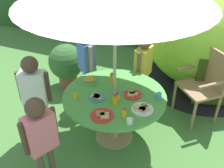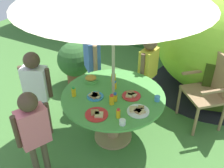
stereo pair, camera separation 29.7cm
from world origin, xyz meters
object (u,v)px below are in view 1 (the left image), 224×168
dome_tent (208,38)px  plate_near_left (133,94)px  garden_table (114,105)px  plate_near_right (102,115)px  child_in_pink_shirt (40,133)px  potted_plant (66,63)px  juice_bottle_mid_right (115,100)px  cup_near (130,121)px  juice_bottle_front_edge (115,85)px  child_in_yellow_shirt (143,62)px  cup_far (159,96)px  juice_bottle_far_right (75,94)px  child_in_blue_shirt (86,57)px  child_in_white_shirt (34,88)px  wooden_chair (205,81)px  juice_bottle_far_left (124,113)px  snack_bowl (89,80)px  juice_bottle_center_back (112,78)px  plate_mid_left (142,109)px  plate_center_front (97,97)px  juice_bottle_back_edge (118,97)px

dome_tent → plate_near_left: (-0.69, -1.78, -0.13)m
garden_table → plate_near_right: bearing=-86.8°
dome_tent → child_in_pink_shirt: dome_tent is taller
potted_plant → juice_bottle_mid_right: bearing=-38.5°
plate_near_left → cup_near: cup_near is taller
garden_table → juice_bottle_front_edge: bearing=111.1°
child_in_pink_shirt → juice_bottle_mid_right: size_ratio=8.74×
juice_bottle_mid_right → child_in_yellow_shirt: bearing=88.1°
child_in_pink_shirt → cup_far: (0.91, 1.05, -0.00)m
cup_near → dome_tent: bearing=76.3°
juice_bottle_far_right → cup_far: 0.98m
juice_bottle_mid_right → cup_far: size_ratio=1.99×
child_in_blue_shirt → plate_near_right: 1.24m
plate_near_right → plate_near_left: 0.52m
potted_plant → child_in_yellow_shirt: (1.31, -0.01, 0.30)m
child_in_white_shirt → juice_bottle_far_right: child_in_white_shirt is taller
child_in_white_shirt → plate_near_right: child_in_white_shirt is taller
dome_tent → juice_bottle_mid_right: 2.19m
child_in_white_shirt → juice_bottle_far_right: 0.52m
wooden_chair → cup_far: 0.91m
cup_near → juice_bottle_far_left: bearing=139.2°
plate_near_right → juice_bottle_front_edge: 0.55m
child_in_blue_shirt → child_in_pink_shirt: (0.27, -1.51, -0.06)m
plate_near_left → juice_bottle_far_right: juice_bottle_far_right is taller
snack_bowl → cup_far: 0.90m
juice_bottle_far_right → juice_bottle_mid_right: (0.47, 0.08, 0.00)m
child_in_pink_shirt → cup_far: bearing=-16.6°
wooden_chair → child_in_yellow_shirt: size_ratio=0.89×
potted_plant → juice_bottle_center_back: 1.25m
plate_mid_left → juice_bottle_far_right: (-0.79, -0.10, 0.04)m
dome_tent → cup_far: dome_tent is taller
child_in_blue_shirt → juice_bottle_far_right: 0.89m
juice_bottle_far_right → wooden_chair: bearing=40.0°
garden_table → child_in_white_shirt: (-0.91, -0.33, 0.22)m
juice_bottle_center_back → juice_bottle_front_edge: size_ratio=1.18×
dome_tent → plate_near_left: size_ratio=11.22×
child_in_pink_shirt → juice_bottle_far_right: bearing=23.3°
child_in_yellow_shirt → juice_bottle_mid_right: 1.01m
dome_tent → child_in_white_shirt: bearing=-146.1°
plate_near_left → cup_far: size_ratio=3.45×
plate_center_front → plate_near_left: bearing=31.0°
juice_bottle_far_left → juice_bottle_mid_right: 0.24m
child_in_blue_shirt → cup_near: child_in_blue_shirt is taller
plate_near_right → juice_bottle_front_edge: size_ratio=2.38×
garden_table → juice_bottle_far_left: 0.47m
snack_bowl → plate_near_right: 0.69m
dome_tent → juice_bottle_far_right: (-1.29, -2.11, -0.09)m
juice_bottle_far_left → juice_bottle_back_edge: (-0.17, 0.25, -0.00)m
child_in_yellow_shirt → juice_bottle_far_left: bearing=13.8°
dome_tent → juice_bottle_front_edge: size_ratio=23.56×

